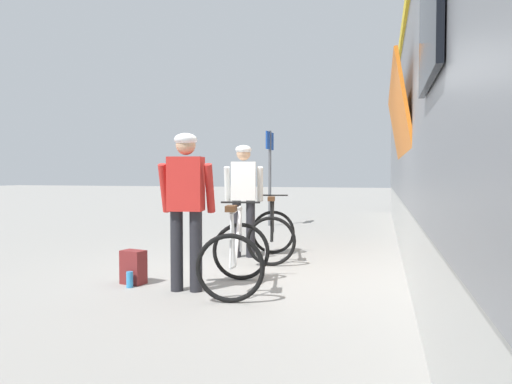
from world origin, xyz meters
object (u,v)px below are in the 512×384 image
at_px(bicycle_near_black, 272,233).
at_px(cyclist_near_in_white, 244,190).
at_px(cyclist_far_in_red, 186,197).
at_px(bicycle_far_white, 236,255).
at_px(platform_sign_post, 270,162).
at_px(water_bottle_near_the_bikes, 267,250).
at_px(water_bottle_by_the_backpack, 130,280).
at_px(backpack_on_platform, 133,267).

bearing_deg(bicycle_near_black, cyclist_near_in_white, 169.76).
height_order(cyclist_near_in_white, cyclist_far_in_red, same).
bearing_deg(bicycle_far_white, cyclist_far_in_red, -162.67).
relative_size(bicycle_near_black, platform_sign_post, 0.50).
relative_size(water_bottle_near_the_bikes, platform_sign_post, 0.10).
height_order(bicycle_far_white, platform_sign_post, platform_sign_post).
height_order(water_bottle_near_the_bikes, water_bottle_by_the_backpack, water_bottle_near_the_bikes).
distance_m(bicycle_near_black, platform_sign_post, 4.85).
relative_size(bicycle_near_black, water_bottle_by_the_backpack, 6.46).
bearing_deg(backpack_on_platform, cyclist_near_in_white, 82.30).
distance_m(bicycle_far_white, backpack_on_platform, 1.30).
bearing_deg(platform_sign_post, bicycle_near_black, -76.12).
relative_size(cyclist_near_in_white, bicycle_near_black, 1.48).
height_order(cyclist_near_in_white, bicycle_far_white, cyclist_near_in_white).
distance_m(bicycle_near_black, bicycle_far_white, 1.95).
bearing_deg(bicycle_far_white, platform_sign_post, 100.14).
xyz_separation_m(bicycle_near_black, bicycle_far_white, (0.04, -1.95, 0.00)).
distance_m(water_bottle_near_the_bikes, water_bottle_by_the_backpack, 2.56).
xyz_separation_m(bicycle_near_black, water_bottle_by_the_backpack, (-1.19, -2.14, -0.31)).
bearing_deg(cyclist_near_in_white, bicycle_near_black, -10.24).
distance_m(bicycle_far_white, platform_sign_post, 6.72).
height_order(water_bottle_near_the_bikes, platform_sign_post, platform_sign_post).
distance_m(cyclist_near_in_white, platform_sign_post, 4.55).
bearing_deg(backpack_on_platform, cyclist_far_in_red, 1.13).
distance_m(cyclist_near_in_white, bicycle_near_black, 0.82).
height_order(bicycle_near_black, bicycle_far_white, same).
height_order(water_bottle_by_the_backpack, platform_sign_post, platform_sign_post).
bearing_deg(water_bottle_near_the_bikes, bicycle_near_black, -56.34).
bearing_deg(backpack_on_platform, platform_sign_post, 101.59).
bearing_deg(platform_sign_post, bicycle_far_white, -79.86).
relative_size(cyclist_near_in_white, platform_sign_post, 0.73).
relative_size(cyclist_far_in_red, backpack_on_platform, 4.40).
distance_m(cyclist_far_in_red, platform_sign_post, 6.72).
height_order(bicycle_near_black, water_bottle_by_the_backpack, bicycle_near_black).
bearing_deg(cyclist_far_in_red, bicycle_far_white, 17.33).
bearing_deg(water_bottle_near_the_bikes, platform_sign_post, 102.87).
relative_size(backpack_on_platform, water_bottle_by_the_backpack, 2.17).
relative_size(cyclist_near_in_white, bicycle_far_white, 1.49).
xyz_separation_m(cyclist_near_in_white, platform_sign_post, (-0.64, 4.47, 0.57)).
height_order(bicycle_far_white, backpack_on_platform, bicycle_far_white).
bearing_deg(cyclist_near_in_white, water_bottle_by_the_backpack, -107.60).
distance_m(bicycle_far_white, water_bottle_near_the_bikes, 2.17).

